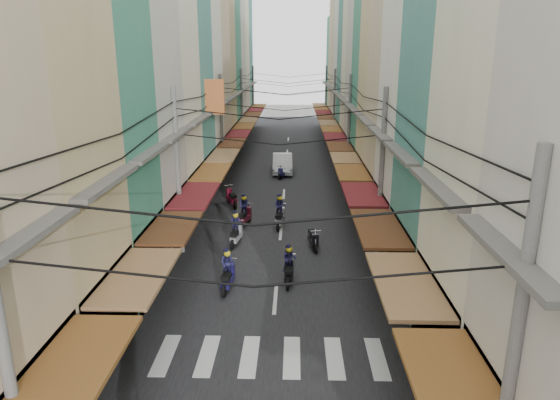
% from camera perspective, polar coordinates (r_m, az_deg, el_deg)
% --- Properties ---
extents(ground, '(160.00, 160.00, 0.00)m').
position_cam_1_polar(ground, '(22.50, -0.35, -8.98)').
color(ground, slate).
rests_on(ground, ground).
extents(road, '(10.00, 80.00, 0.02)m').
position_cam_1_polar(road, '(41.46, 0.62, 2.91)').
color(road, black).
rests_on(road, ground).
extents(sidewalk_left, '(3.00, 80.00, 0.06)m').
position_cam_1_polar(sidewalk_left, '(42.08, -8.27, 2.97)').
color(sidewalk_left, gray).
rests_on(sidewalk_left, ground).
extents(sidewalk_right, '(3.00, 80.00, 0.06)m').
position_cam_1_polar(sidewalk_right, '(41.85, 9.57, 2.84)').
color(sidewalk_right, gray).
rests_on(sidewalk_right, ground).
extents(crosswalk, '(7.55, 2.40, 0.01)m').
position_cam_1_polar(crosswalk, '(17.26, -1.08, -17.44)').
color(crosswalk, silver).
rests_on(crosswalk, ground).
extents(building_row_left, '(7.80, 67.67, 23.70)m').
position_cam_1_polar(building_row_left, '(37.89, -12.00, 16.22)').
color(building_row_left, silver).
rests_on(building_row_left, ground).
extents(building_row_right, '(7.80, 68.98, 22.59)m').
position_cam_1_polar(building_row_right, '(37.47, 13.23, 15.59)').
color(building_row_right, '#3D886E').
rests_on(building_row_right, ground).
extents(utility_poles, '(10.20, 66.13, 8.20)m').
position_cam_1_polar(utility_poles, '(35.48, 0.50, 11.42)').
color(utility_poles, slate).
rests_on(utility_poles, ground).
extents(white_car, '(5.48, 2.27, 1.92)m').
position_cam_1_polar(white_car, '(42.41, 0.29, 3.20)').
color(white_car, silver).
rests_on(white_car, ground).
extents(bicycle, '(1.81, 0.75, 1.23)m').
position_cam_1_polar(bicycle, '(20.62, 17.95, -12.34)').
color(bicycle, black).
rests_on(bicycle, ground).
extents(moving_scooters, '(5.45, 21.83, 1.98)m').
position_cam_1_polar(moving_scooters, '(27.15, -2.27, -3.18)').
color(moving_scooters, black).
rests_on(moving_scooters, ground).
extents(parked_scooters, '(13.07, 12.01, 1.01)m').
position_cam_1_polar(parked_scooters, '(18.68, 11.76, -13.29)').
color(parked_scooters, black).
rests_on(parked_scooters, ground).
extents(pedestrians, '(12.48, 21.39, 2.18)m').
position_cam_1_polar(pedestrians, '(22.80, -11.52, -6.11)').
color(pedestrians, black).
rests_on(pedestrians, ground).
extents(market_umbrella, '(2.40, 2.40, 2.53)m').
position_cam_1_polar(market_umbrella, '(15.15, 22.86, -14.28)').
color(market_umbrella, '#B2B2B7').
rests_on(market_umbrella, ground).
extents(traffic_sign, '(0.10, 0.63, 2.86)m').
position_cam_1_polar(traffic_sign, '(20.28, 15.44, -6.11)').
color(traffic_sign, slate).
rests_on(traffic_sign, ground).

